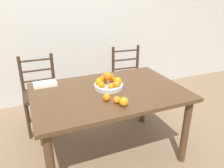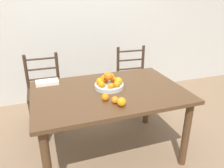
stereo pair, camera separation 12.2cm
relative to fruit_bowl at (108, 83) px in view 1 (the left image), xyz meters
The scene contains 10 objects.
ground_plane 0.79m from the fruit_bowl, 109.99° to the right, with size 12.00×12.00×0.00m, color #7F664C.
wall_back 1.57m from the fruit_bowl, 90.84° to the left, with size 8.00×0.06×2.60m.
dining_table 0.16m from the fruit_bowl, 109.99° to the right, with size 1.45×0.98×0.74m.
fruit_bowl is the anchor object (origin of this frame).
orange_loose_0 0.40m from the fruit_bowl, 93.01° to the right, with size 0.08×0.08×0.08m.
orange_loose_1 0.34m from the fruit_bowl, 99.43° to the right, with size 0.06×0.06×0.06m.
orange_loose_2 0.28m from the fruit_bowl, 114.89° to the right, with size 0.06×0.06×0.06m.
chair_left 1.02m from the fruit_bowl, 129.13° to the left, with size 0.42×0.40×0.92m.
chair_right 1.02m from the fruit_bowl, 50.71° to the left, with size 0.45×0.43×0.92m.
book_stack 0.65m from the fruit_bowl, 152.22° to the left, with size 0.23×0.13×0.03m.
Camera 1 is at (-0.71, -1.79, 1.61)m, focal length 35.00 mm.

